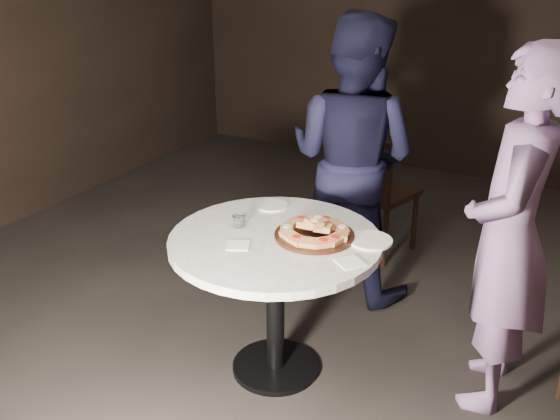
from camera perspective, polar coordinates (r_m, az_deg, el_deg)
name	(u,v)px	position (r m, az deg, el deg)	size (l,w,h in m)	color
floor	(306,367)	(3.55, 2.41, -14.12)	(7.00, 7.00, 0.00)	black
table	(275,264)	(3.18, -0.44, -4.94)	(1.37, 1.37, 0.80)	black
serving_board	(314,235)	(3.11, 3.17, -2.32)	(0.40, 0.40, 0.02)	black
focaccia_pile	(315,229)	(3.10, 3.21, -1.73)	(0.36, 0.36, 0.10)	#B87647
plate_left	(271,205)	(3.47, -0.80, 0.45)	(0.18, 0.18, 0.01)	white
plate_right	(370,240)	(3.10, 8.25, -2.76)	(0.22, 0.22, 0.01)	white
water_glass	(239,221)	(3.21, -3.76, -1.05)	(0.07, 0.07, 0.07)	silver
napkin_near	(238,245)	(3.03, -3.85, -3.24)	(0.11, 0.11, 0.01)	white
napkin_far	(350,262)	(2.89, 6.41, -4.79)	(0.11, 0.11, 0.01)	white
chair_far	(374,186)	(4.53, 8.59, 2.16)	(0.54, 0.56, 0.93)	black
diner_navy	(352,159)	(3.95, 6.58, 4.66)	(0.88, 0.68, 1.80)	black
diner_teal	(510,236)	(3.10, 20.26, -2.23)	(0.65, 0.43, 1.79)	slate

